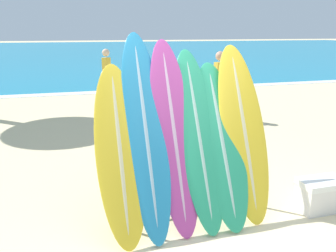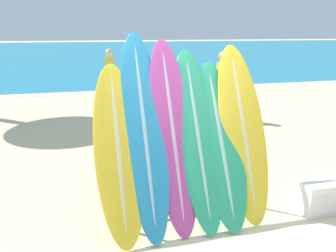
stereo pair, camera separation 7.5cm
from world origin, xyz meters
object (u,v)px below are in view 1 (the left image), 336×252
surfboard_rack (186,179)px  surfboard_slot_4 (221,142)px  surfboard_slot_2 (174,133)px  cooler_box (321,195)px  person_near_water (219,83)px  surfboard_slot_3 (198,137)px  surfboard_slot_0 (120,151)px  surfboard_slot_5 (243,131)px  surfboard_slot_1 (145,131)px  person_mid_beach (107,74)px

surfboard_rack → surfboard_slot_4: 0.62m
surfboard_slot_2 → cooler_box: bearing=-12.1°
person_near_water → cooler_box: size_ratio=2.92×
surfboard_slot_4 → surfboard_slot_3: bearing=170.7°
cooler_box → surfboard_slot_2: bearing=167.9°
surfboard_slot_4 → cooler_box: bearing=-13.9°
surfboard_rack → surfboard_slot_0: size_ratio=1.00×
cooler_box → person_near_water: bearing=82.9°
surfboard_slot_4 → person_near_water: surfboard_slot_4 is taller
surfboard_slot_0 → surfboard_slot_2: surfboard_slot_2 is taller
surfboard_slot_4 → surfboard_slot_5: size_ratio=0.90×
surfboard_slot_1 → surfboard_slot_4: surfboard_slot_1 is taller
surfboard_slot_2 → person_near_water: surfboard_slot_2 is taller
surfboard_rack → person_mid_beach: bearing=92.4°
surfboard_slot_2 → person_mid_beach: 6.82m
surfboard_rack → person_near_water: bearing=61.5°
surfboard_rack → surfboard_slot_0: surfboard_slot_0 is taller
surfboard_slot_2 → surfboard_slot_1: bearing=175.7°
surfboard_rack → surfboard_slot_2: size_ratio=0.87×
surfboard_slot_3 → surfboard_slot_5: bearing=0.2°
surfboard_slot_5 → person_near_water: size_ratio=1.19×
surfboard_slot_1 → surfboard_slot_2: (0.33, -0.03, -0.04)m
surfboard_slot_0 → cooler_box: (2.50, -0.32, -0.72)m
cooler_box → person_mid_beach: bearing=105.5°
cooler_box → surfboard_slot_0: bearing=172.7°
surfboard_slot_0 → person_near_water: size_ratio=1.07×
surfboard_slot_3 → person_near_water: bearing=63.0°
surfboard_slot_0 → cooler_box: 2.62m
surfboard_slot_5 → person_near_water: (1.53, 4.17, -0.08)m
surfboard_slot_4 → person_mid_beach: (-0.73, 6.90, 0.00)m
surfboard_slot_0 → surfboard_slot_5: bearing=1.5°
surfboard_rack → surfboard_slot_4: (0.44, -0.02, 0.43)m
surfboard_slot_1 → surfboard_slot_3: (0.63, -0.06, -0.11)m
surfboard_slot_2 → surfboard_slot_3: bearing=-6.9°
surfboard_slot_1 → surfboard_slot_2: size_ratio=1.04×
surfboard_slot_0 → surfboard_slot_1: 0.38m
surfboard_slot_0 → person_near_water: surfboard_slot_0 is taller
surfboard_slot_0 → surfboard_slot_5: (1.53, 0.04, 0.10)m
surfboard_slot_0 → cooler_box: bearing=-7.3°
surfboard_slot_2 → surfboard_slot_5: bearing=-2.2°
person_mid_beach → cooler_box: (2.00, -7.21, -0.72)m
surfboard_rack → cooler_box: bearing=-11.0°
surfboard_slot_1 → cooler_box: size_ratio=3.74×
person_near_water → person_mid_beach: 3.72m
person_mid_beach → cooler_box: 7.52m
surfboard_slot_4 → person_mid_beach: surfboard_slot_4 is taller
person_mid_beach → surfboard_slot_2: bearing=44.6°
surfboard_slot_4 → person_near_water: (1.84, 4.22, 0.02)m
surfboard_slot_1 → surfboard_slot_3: 0.64m
surfboard_slot_1 → person_near_water: 4.95m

